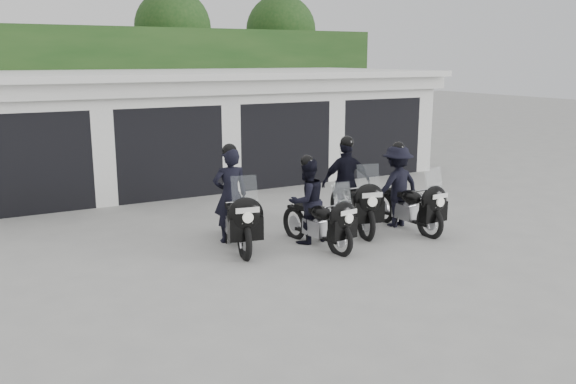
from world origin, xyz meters
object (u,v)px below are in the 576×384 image
police_bike_c (350,189)px  police_bike_d (402,191)px  police_bike_a (234,206)px  police_bike_b (313,207)px

police_bike_c → police_bike_d: 1.04m
police_bike_d → police_bike_c: bearing=148.0°
police_bike_a → police_bike_b: (1.28, -0.59, -0.04)m
police_bike_b → police_bike_c: 1.39m
police_bike_a → police_bike_b: police_bike_a is taller
police_bike_c → police_bike_d: size_ratio=1.05×
police_bike_a → police_bike_c: bearing=11.6°
police_bike_a → police_bike_c: 2.50m
police_bike_b → police_bike_d: (2.14, 0.13, 0.04)m
police_bike_b → police_bike_d: 2.15m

